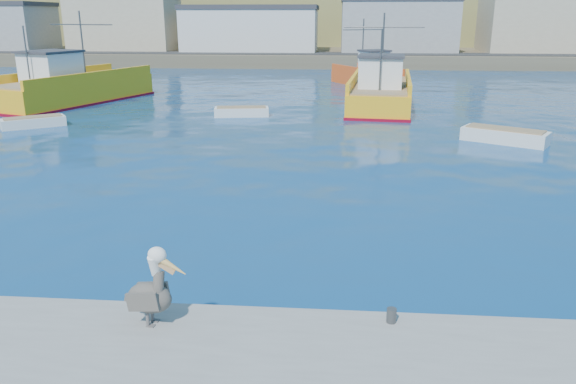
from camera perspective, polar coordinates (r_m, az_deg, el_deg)
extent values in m
plane|color=navy|center=(14.99, -2.48, -7.63)|extent=(260.00, 260.00, 0.00)
cylinder|color=#4C4C4C|center=(11.63, 10.47, -12.23)|extent=(0.20, 0.20, 0.30)
cube|color=brown|center=(85.65, 3.67, 13.75)|extent=(160.00, 30.00, 1.60)
cube|color=olive|center=(111.47, 4.03, 17.28)|extent=(180.00, 40.00, 14.00)
cube|color=#2D2D2D|center=(74.62, 3.49, 13.85)|extent=(150.00, 5.00, 0.10)
cube|color=tan|center=(85.79, -16.19, 16.01)|extent=(14.00, 9.00, 7.00)
cube|color=silver|center=(81.33, -3.71, 16.05)|extent=(18.00, 11.00, 5.50)
cube|color=#333338|center=(81.32, -3.75, 18.20)|extent=(18.36, 11.22, 0.60)
cube|color=gray|center=(80.89, 11.03, 16.13)|extent=(15.00, 10.00, 6.50)
cube|color=tan|center=(85.27, 25.03, 15.26)|extent=(17.00, 9.00, 7.50)
cube|color=#FEAE16|center=(46.11, -20.85, 9.52)|extent=(8.57, 13.81, 1.70)
cube|color=#FEAE16|center=(44.55, -19.12, 11.02)|extent=(4.62, 12.17, 0.70)
cube|color=#FEAE16|center=(47.46, -22.80, 10.97)|extent=(4.62, 12.17, 0.70)
cube|color=maroon|center=(46.21, -20.75, 8.54)|extent=(8.74, 14.09, 0.25)
cube|color=#8C7251|center=(46.01, -20.98, 10.63)|extent=(8.06, 13.20, 0.10)
cube|color=white|center=(44.56, -22.93, 11.59)|extent=(3.99, 4.12, 2.00)
cube|color=#333338|center=(44.49, -23.10, 12.99)|extent=(4.33, 4.57, 0.15)
cylinder|color=#4C4C4C|center=(46.76, -20.15, 13.84)|extent=(0.15, 0.15, 5.00)
cylinder|color=#4C4C4C|center=(43.19, -25.00, 12.40)|extent=(0.13, 0.13, 4.00)
cylinder|color=#4C4C4C|center=(46.72, -20.35, 15.66)|extent=(5.78, 2.16, 0.08)
cube|color=#FEAE16|center=(41.68, 9.34, 9.57)|extent=(5.27, 12.21, 1.54)
cube|color=#FEAE16|center=(41.55, 12.12, 10.95)|extent=(1.41, 11.59, 0.70)
cube|color=#FEAE16|center=(41.63, 6.72, 11.23)|extent=(1.41, 11.59, 0.70)
cube|color=maroon|center=(41.78, 9.29, 8.59)|extent=(5.37, 12.46, 0.25)
cube|color=#8C7251|center=(41.58, 9.39, 10.69)|extent=(4.89, 11.71, 0.10)
cube|color=white|center=(39.70, 9.40, 11.90)|extent=(3.15, 3.24, 2.00)
cube|color=#333338|center=(39.61, 9.48, 13.49)|extent=(3.39, 3.61, 0.15)
cylinder|color=#4C4C4C|center=(42.55, 9.61, 14.15)|extent=(0.13, 0.13, 5.00)
cylinder|color=#4C4C4C|center=(37.85, 9.39, 13.01)|extent=(0.11, 0.11, 4.00)
cylinder|color=#4C4C4C|center=(42.50, 9.71, 16.16)|extent=(5.72, 0.66, 0.08)
cube|color=#EC501A|center=(54.90, 7.93, 11.25)|extent=(6.67, 8.74, 1.07)
cube|color=#EC501A|center=(55.59, 9.28, 12.19)|extent=(4.03, 7.20, 0.70)
cube|color=#EC501A|center=(54.07, 6.63, 12.15)|extent=(4.03, 7.20, 0.70)
cube|color=#8C7251|center=(54.84, 7.96, 11.86)|extent=(6.30, 8.33, 0.10)
cube|color=white|center=(53.71, 8.71, 12.84)|extent=(2.89, 2.85, 2.00)
cube|color=#333338|center=(53.63, 8.77, 14.01)|extent=(3.15, 3.14, 0.15)
cylinder|color=#4C4C4C|center=(55.37, 7.61, 14.47)|extent=(0.16, 0.16, 5.00)
cylinder|color=#4C4C4C|center=(52.60, 9.50, 13.69)|extent=(0.14, 0.14, 4.00)
cylinder|color=#4C4C4C|center=(55.31, 7.67, 16.02)|extent=(3.85, 2.14, 0.08)
cube|color=silver|center=(36.90, -24.44, 6.37)|extent=(3.58, 3.09, 0.71)
cube|color=#8C7251|center=(36.84, -24.52, 6.95)|extent=(3.14, 2.66, 0.07)
cube|color=silver|center=(31.54, 21.13, 5.18)|extent=(4.40, 3.46, 0.85)
cube|color=#8C7251|center=(31.46, 21.22, 5.99)|extent=(3.87, 2.97, 0.08)
cube|color=silver|center=(37.49, -4.73, 8.02)|extent=(3.68, 1.77, 0.71)
cube|color=#8C7251|center=(37.43, -4.75, 8.59)|extent=(3.29, 1.45, 0.07)
cylinder|color=#595451|center=(11.65, -14.07, -12.38)|extent=(0.08, 0.08, 0.31)
cube|color=#595451|center=(11.70, -13.76, -13.05)|extent=(0.17, 0.15, 0.02)
cylinder|color=#595451|center=(11.81, -13.63, -11.92)|extent=(0.08, 0.08, 0.31)
cube|color=#595451|center=(11.85, -13.32, -12.59)|extent=(0.17, 0.15, 0.02)
ellipsoid|color=#38332D|center=(11.52, -13.87, -10.38)|extent=(0.98, 0.67, 0.63)
cube|color=#38332D|center=(11.33, -14.56, -10.77)|extent=(0.70, 0.17, 0.46)
cube|color=#38332D|center=(11.71, -13.47, -9.72)|extent=(0.70, 0.17, 0.46)
cube|color=#38332D|center=(11.73, -15.61, -10.40)|extent=(0.26, 0.20, 0.13)
cylinder|color=#38332D|center=(11.28, -13.01, -9.00)|extent=(0.26, 0.35, 0.50)
cylinder|color=white|center=(11.15, -13.41, -7.26)|extent=(0.24, 0.35, 0.47)
ellipsoid|color=white|center=(11.02, -13.16, -6.23)|extent=(0.41, 0.34, 0.31)
cone|color=gold|center=(10.99, -11.74, -7.35)|extent=(0.64, 0.25, 0.43)
cube|color=tan|center=(11.05, -12.27, -7.48)|extent=(0.38, 0.11, 0.27)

